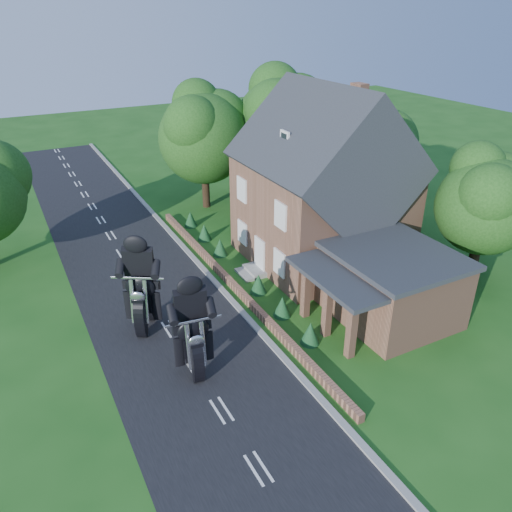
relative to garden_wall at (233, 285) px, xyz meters
name	(u,v)px	position (x,y,z in m)	size (l,w,h in m)	color
ground	(193,365)	(-4.30, -5.00, -0.20)	(120.00, 120.00, 0.00)	#1B4E15
road	(193,365)	(-4.30, -5.00, -0.19)	(7.00, 80.00, 0.02)	black
kerb	(267,340)	(-0.65, -5.00, -0.14)	(0.30, 80.00, 0.12)	gray
garden_wall	(233,285)	(0.00, 0.00, 0.00)	(0.30, 22.00, 0.40)	#9C694F
house	(322,189)	(6.19, 1.00, 4.14)	(9.54, 8.64, 10.24)	#9C694F
annex	(389,284)	(5.57, -5.80, 1.57)	(7.05, 5.94, 3.44)	#9C694F
tree_annex_side	(490,196)	(12.83, -4.90, 4.49)	(5.64, 5.20, 7.48)	black
tree_house_right	(378,151)	(12.35, 3.62, 4.99)	(6.51, 6.00, 8.40)	black
tree_behind_house	(288,117)	(9.88, 11.14, 6.03)	(7.81, 7.20, 10.08)	black
tree_behind_left	(208,130)	(3.86, 12.13, 5.53)	(6.94, 6.40, 9.16)	black
shrub_a	(310,333)	(1.00, -6.00, 0.35)	(0.90, 0.90, 1.10)	#133C1D
shrub_b	(282,306)	(1.00, -3.50, 0.35)	(0.90, 0.90, 1.10)	#133C1D
shrub_c	(258,284)	(1.00, -1.00, 0.35)	(0.90, 0.90, 1.10)	#133C1D
shrub_d	(220,247)	(1.00, 4.00, 0.35)	(0.90, 0.90, 1.10)	#133C1D
shrub_e	(204,232)	(1.00, 6.50, 0.35)	(0.90, 0.90, 1.10)	#133C1D
shrub_f	(190,219)	(1.00, 9.00, 0.35)	(0.90, 0.90, 1.10)	#133C1D
motorcycle_lead	(194,359)	(-4.38, -5.46, 0.50)	(0.38, 1.51, 1.40)	black
motorcycle_follow	(145,316)	(-5.27, -1.45, 0.54)	(0.40, 1.59, 1.48)	black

